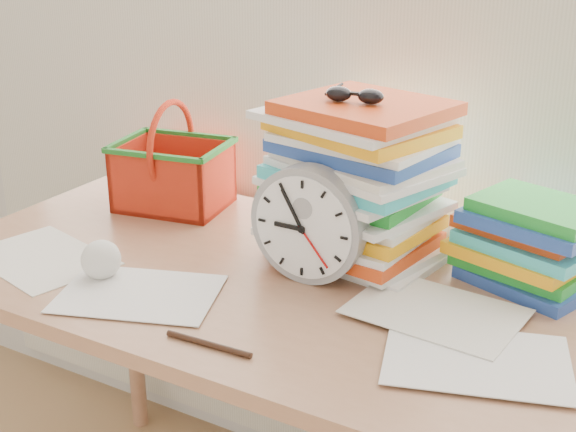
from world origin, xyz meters
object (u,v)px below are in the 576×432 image
Objects in this scene: book_stack at (530,241)px; desk at (279,313)px; basket at (172,156)px; clock at (309,224)px; paper_stack at (357,181)px.

desk is at bearing -151.59° from book_stack.
clock is at bearing -32.13° from basket.
clock is 0.91× the size of basket.
basket is (-0.81, -0.01, 0.04)m from book_stack.
basket reaches higher than book_stack.
paper_stack is 1.23× the size of book_stack.
basket is (-0.49, 0.04, -0.04)m from paper_stack.
book_stack reaches higher than desk.
basket is at bearing -179.26° from book_stack.
desk is at bearing -37.26° from basket.
desk is 0.30m from paper_stack.
desk is 0.49m from book_stack.
desk is at bearing -153.74° from clock.
clock is at bearing 26.26° from desk.
desk is 5.66× the size of basket.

